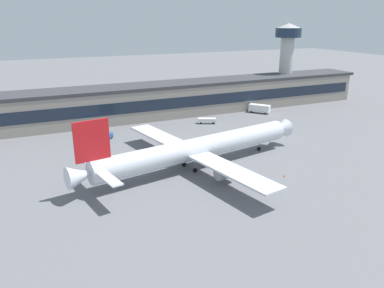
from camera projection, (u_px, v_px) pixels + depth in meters
name	position (u px, v px, depth m)	size (l,w,h in m)	color
ground_plane	(211.00, 159.00, 103.46)	(600.00, 600.00, 0.00)	slate
terminal_building	(151.00, 101.00, 145.19)	(192.43, 15.66, 12.73)	gray
airliner	(196.00, 149.00, 95.96)	(66.33, 57.31, 16.72)	silver
control_tower	(287.00, 54.00, 169.05)	(11.34, 11.34, 34.48)	#B7B7B2
fuel_truck	(260.00, 108.00, 152.95)	(7.36, 8.36, 3.35)	white
belt_loader	(207.00, 120.00, 137.77)	(6.65, 4.52, 1.95)	white
pushback_tractor	(106.00, 136.00, 119.58)	(5.10, 5.34, 1.75)	#2651A5
traffic_cone_0	(284.00, 176.00, 91.68)	(0.48, 0.48, 0.60)	#F2590C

